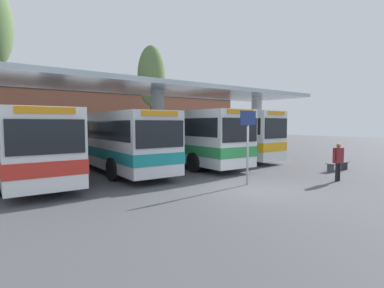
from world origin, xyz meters
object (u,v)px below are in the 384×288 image
transit_bus_left_bay (27,141)px  parked_car_street (76,141)px  transit_bus_center_bay (109,138)px  transit_bus_far_right_bay (212,133)px  info_sign_platform (248,133)px  waiting_bench_near_pillar (338,164)px  transit_bus_right_bay (178,135)px  pedestrian_waiting (338,158)px  poplar_tree_behind_right (151,77)px

transit_bus_left_bay → parked_car_street: bearing=-114.1°
transit_bus_center_bay → transit_bus_far_right_bay: size_ratio=1.07×
info_sign_platform → transit_bus_left_bay: bearing=133.4°
transit_bus_left_bay → waiting_bench_near_pillar: bearing=152.6°
transit_bus_right_bay → pedestrian_waiting: bearing=106.0°
transit_bus_far_right_bay → poplar_tree_behind_right: size_ratio=1.18×
transit_bus_far_right_bay → waiting_bench_near_pillar: bearing=97.1°
info_sign_platform → parked_car_street: size_ratio=0.73×
transit_bus_right_bay → poplar_tree_behind_right: size_ratio=1.20×
transit_bus_center_bay → transit_bus_far_right_bay: 8.34m
pedestrian_waiting → parked_car_street: (-5.88, 20.28, 0.01)m
transit_bus_center_bay → waiting_bench_near_pillar: size_ratio=6.72×
pedestrian_waiting → transit_bus_right_bay: bearing=112.3°
poplar_tree_behind_right → transit_bus_far_right_bay: bearing=-83.8°
pedestrian_waiting → info_sign_platform: bearing=162.4°
transit_bus_center_bay → pedestrian_waiting: bearing=126.4°
waiting_bench_near_pillar → info_sign_platform: (-6.91, 0.38, 1.90)m
transit_bus_center_bay → parked_car_street: transit_bus_center_bay is taller
transit_bus_far_right_bay → parked_car_street: size_ratio=2.69×
pedestrian_waiting → poplar_tree_behind_right: poplar_tree_behind_right is taller
transit_bus_center_bay → waiting_bench_near_pillar: 13.09m
transit_bus_far_right_bay → transit_bus_right_bay: bearing=11.7°
info_sign_platform → parked_car_street: info_sign_platform is taller
transit_bus_center_bay → transit_bus_far_right_bay: transit_bus_far_right_bay is taller
transit_bus_left_bay → pedestrian_waiting: transit_bus_left_bay is taller
transit_bus_center_bay → poplar_tree_behind_right: size_ratio=1.26×
waiting_bench_near_pillar → parked_car_street: bearing=115.4°
transit_bus_far_right_bay → waiting_bench_near_pillar: size_ratio=6.26×
transit_bus_far_right_bay → pedestrian_waiting: (-1.45, -10.52, -0.84)m
waiting_bench_near_pillar → transit_bus_left_bay: bearing=150.4°
transit_bus_left_bay → pedestrian_waiting: size_ratio=6.96×
parked_car_street → transit_bus_far_right_bay: bearing=-55.5°
transit_bus_center_bay → info_sign_platform: bearing=112.0°
transit_bus_left_bay → info_sign_platform: size_ratio=3.78×
waiting_bench_near_pillar → pedestrian_waiting: bearing=-152.8°
waiting_bench_near_pillar → parked_car_street: (-8.88, 18.74, 0.71)m
parked_car_street → pedestrian_waiting: bearing=-76.3°
transit_bus_right_bay → parked_car_street: (-3.53, 10.73, -0.82)m
transit_bus_left_bay → info_sign_platform: transit_bus_left_bay is taller
transit_bus_left_bay → waiting_bench_near_pillar: size_ratio=6.43×
transit_bus_center_bay → transit_bus_right_bay: (4.52, -0.47, 0.09)m
transit_bus_far_right_bay → info_sign_platform: size_ratio=3.68×
transit_bus_left_bay → transit_bus_right_bay: 8.82m
transit_bus_center_bay → poplar_tree_behind_right: poplar_tree_behind_right is taller
transit_bus_right_bay → transit_bus_far_right_bay: size_ratio=1.02×
transit_bus_far_right_bay → waiting_bench_near_pillar: transit_bus_far_right_bay is taller
transit_bus_left_bay → transit_bus_far_right_bay: 12.65m
transit_bus_left_bay → transit_bus_center_bay: 4.32m
transit_bus_center_bay → waiting_bench_near_pillar: bearing=141.3°
transit_bus_left_bay → parked_car_street: size_ratio=2.76×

